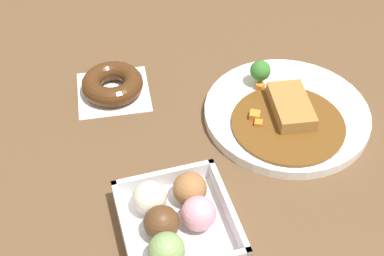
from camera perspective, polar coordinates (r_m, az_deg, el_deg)
ground_plane at (r=0.91m, az=6.92°, el=-0.70°), size 1.60×1.60×0.00m
curry_plate at (r=0.93m, az=9.97°, el=1.62°), size 0.28×0.28×0.07m
donut_box at (r=0.76m, az=-1.78°, el=-9.68°), size 0.17×0.16×0.06m
chocolate_ring_donut at (r=0.98m, az=-8.44°, el=4.61°), size 0.14×0.14×0.04m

